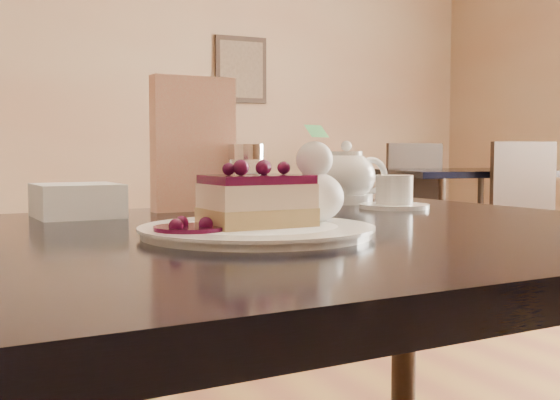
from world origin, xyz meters
name	(u,v)px	position (x,y,z in m)	size (l,w,h in m)	color
main_table	(238,295)	(-0.05, 0.32, 0.73)	(1.36, 0.96, 0.81)	black
dessert_plate	(257,231)	(-0.05, 0.26, 0.82)	(0.29, 0.29, 0.01)	white
cheesecake_slice	(257,201)	(-0.05, 0.26, 0.86)	(0.14, 0.10, 0.07)	tan
whipped_cream	(314,197)	(0.04, 0.28, 0.86)	(0.08, 0.08, 0.07)	white
berry_sauce	(190,229)	(-0.14, 0.25, 0.83)	(0.09, 0.09, 0.01)	black
tea_set	(355,181)	(0.33, 0.66, 0.86)	(0.20, 0.27, 0.11)	white
menu_card	(194,144)	(-0.01, 0.65, 0.93)	(0.15, 0.03, 0.24)	beige
sugar_shaker	(246,177)	(0.08, 0.62, 0.87)	(0.07, 0.07, 0.12)	white
napkin_stack	(77,200)	(-0.21, 0.62, 0.84)	(0.13, 0.13, 0.05)	white
bg_table_far_right	(462,274)	(2.77, 3.28, 0.07)	(1.18, 1.93, 1.28)	black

